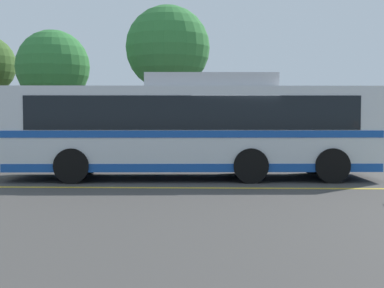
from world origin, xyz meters
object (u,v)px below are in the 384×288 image
object	(u,v)px
parked_car_2	(182,145)
parked_car_3	(349,147)
parked_car_1	(27,146)
tree_2	(53,67)
tree_0	(168,48)
transit_bus	(193,126)

from	to	relation	value
parked_car_2	parked_car_3	size ratio (longest dim) A/B	1.11
parked_car_1	parked_car_2	bearing A→B (deg)	90.18
parked_car_1	tree_2	world-z (taller)	tree_2
parked_car_1	parked_car_3	bearing A→B (deg)	88.18
parked_car_1	tree_0	distance (m)	8.10
parked_car_2	parked_car_1	bearing A→B (deg)	-85.40
transit_bus	tree_0	size ratio (longest dim) A/B	1.61
parked_car_3	tree_2	distance (m)	14.06
parked_car_1	parked_car_2	xyz separation A→B (m)	(6.40, 0.13, 0.03)
transit_bus	tree_2	xyz separation A→B (m)	(-6.96, 9.03, 2.62)
tree_2	tree_0	bearing A→B (deg)	2.38
parked_car_3	tree_2	world-z (taller)	tree_2
transit_bus	tree_0	distance (m)	10.02
transit_bus	tree_0	world-z (taller)	tree_0
parked_car_3	tree_0	distance (m)	9.69
tree_2	parked_car_2	bearing A→B (deg)	-29.28
parked_car_3	tree_0	xyz separation A→B (m)	(-7.56, 4.12, 4.46)
tree_0	tree_2	bearing A→B (deg)	-177.62
parked_car_2	tree_0	distance (m)	5.89
tree_0	transit_bus	bearing A→B (deg)	-80.90
transit_bus	parked_car_3	size ratio (longest dim) A/B	2.59
parked_car_1	tree_0	size ratio (longest dim) A/B	0.57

